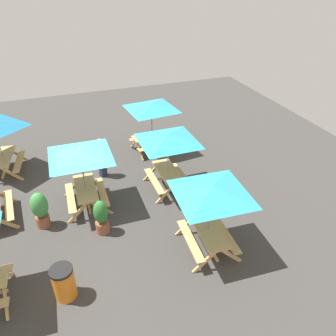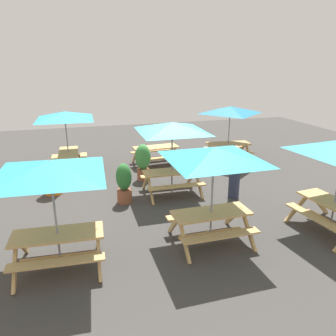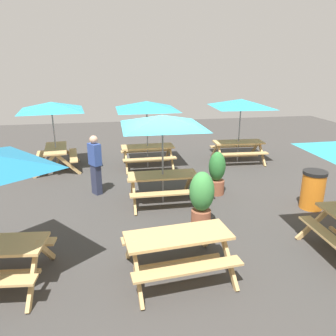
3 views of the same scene
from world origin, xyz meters
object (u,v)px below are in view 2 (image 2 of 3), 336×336
trash_bin_orange (53,179)px  potted_plant_0 (143,161)px  potted_plant_1 (124,183)px  person_standing (235,171)px  picnic_table_3 (65,120)px  picnic_table_4 (172,133)px  picnic_table_1 (156,151)px  picnic_table_2 (214,161)px  picnic_table_5 (230,114)px  picnic_table_6 (51,176)px

trash_bin_orange → potted_plant_0: size_ratio=0.75×
potted_plant_1 → person_standing: bearing=-10.4°
picnic_table_3 → picnic_table_4: (3.15, -3.24, 0.00)m
picnic_table_1 → picnic_table_2: (-0.23, -6.17, 1.43)m
picnic_table_5 → trash_bin_orange: picnic_table_5 is taller
picnic_table_2 → picnic_table_3: 7.05m
potted_plant_1 → picnic_table_2: bearing=-60.4°
picnic_table_4 → person_standing: 2.23m
trash_bin_orange → potted_plant_1: bearing=-32.5°
potted_plant_1 → picnic_table_1: bearing=61.7°
trash_bin_orange → person_standing: (5.37, -1.93, 0.39)m
trash_bin_orange → potted_plant_0: potted_plant_0 is taller
picnic_table_1 → picnic_table_5: picnic_table_5 is taller
picnic_table_2 → potted_plant_0: picnic_table_2 is taller
trash_bin_orange → potted_plant_0: bearing=8.7°
picnic_table_3 → trash_bin_orange: bearing=168.8°
picnic_table_2 → potted_plant_1: (-1.59, 2.80, -1.37)m
picnic_table_4 → trash_bin_orange: size_ratio=2.89×
potted_plant_0 → potted_plant_1: size_ratio=1.07×
picnic_table_1 → potted_plant_1: potted_plant_1 is taller
picnic_table_1 → picnic_table_3: size_ratio=0.68×
picnic_table_1 → trash_bin_orange: bearing=-157.5°
picnic_table_3 → trash_bin_orange: 2.69m
picnic_table_4 → potted_plant_0: (-0.61, 1.52, -1.28)m
picnic_table_1 → potted_plant_1: size_ratio=1.57×
trash_bin_orange → picnic_table_2: bearing=-48.4°
picnic_table_3 → picnic_table_1: bearing=-90.6°
picnic_table_5 → person_standing: size_ratio=1.40×
picnic_table_6 → trash_bin_orange: (-0.30, 4.18, -1.49)m
potted_plant_1 → person_standing: 3.36m
picnic_table_3 → potted_plant_1: 4.08m
picnic_table_5 → picnic_table_3: bearing=-176.8°
picnic_table_1 → picnic_table_6: 7.33m
picnic_table_2 → picnic_table_4: size_ratio=1.00×
picnic_table_4 → picnic_table_5: 4.39m
picnic_table_4 → person_standing: picnic_table_4 is taller
picnic_table_4 → potted_plant_1: size_ratio=2.32×
picnic_table_4 → picnic_table_2: bearing=-88.9°
picnic_table_5 → picnic_table_6: (-6.67, -5.98, 0.00)m
picnic_table_1 → picnic_table_6: size_ratio=0.68×
picnic_table_5 → picnic_table_6: size_ratio=0.83×
picnic_table_1 → picnic_table_5: bearing=-9.9°
picnic_table_1 → picnic_table_4: picnic_table_4 is taller
potted_plant_0 → picnic_table_1: bearing=61.4°
picnic_table_1 → trash_bin_orange: (-3.89, -2.05, -0.07)m
picnic_table_5 → person_standing: bearing=-106.7°
picnic_table_2 → picnic_table_6: same height
picnic_table_5 → potted_plant_0: size_ratio=1.80×
trash_bin_orange → potted_plant_0: (3.03, 0.46, 0.21)m
picnic_table_2 → picnic_table_6: (-3.36, -0.06, 0.00)m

